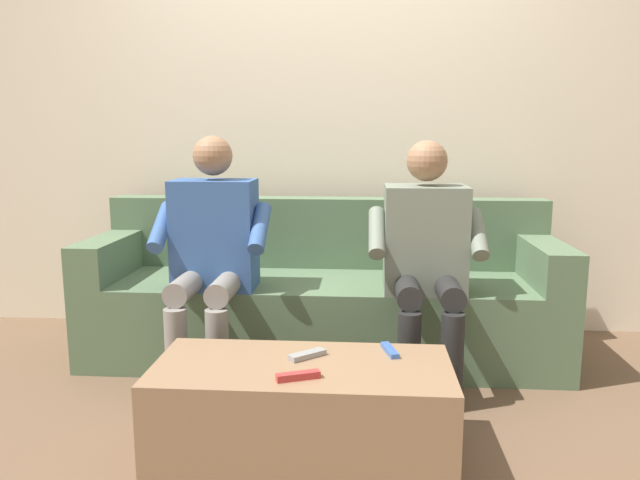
# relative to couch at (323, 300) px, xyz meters

# --- Properties ---
(ground_plane) EXTENTS (8.00, 8.00, 0.00)m
(ground_plane) POSITION_rel_couch_xyz_m (0.00, 0.72, -0.29)
(ground_plane) COLOR brown
(back_wall) EXTENTS (4.83, 0.06, 2.48)m
(back_wall) POSITION_rel_couch_xyz_m (0.00, -0.51, 0.95)
(back_wall) COLOR beige
(back_wall) RESTS_ON ground
(couch) EXTENTS (2.42, 0.74, 0.81)m
(couch) POSITION_rel_couch_xyz_m (0.00, 0.00, 0.00)
(couch) COLOR #516B4C
(couch) RESTS_ON ground
(coffee_table) EXTENTS (1.07, 0.49, 0.35)m
(coffee_table) POSITION_rel_couch_xyz_m (0.00, 1.06, -0.12)
(coffee_table) COLOR #8C6B4C
(coffee_table) RESTS_ON ground
(person_left_seated) EXTENTS (0.53, 0.58, 1.13)m
(person_left_seated) POSITION_rel_couch_xyz_m (-0.50, 0.32, 0.35)
(person_left_seated) COLOR slate
(person_left_seated) RESTS_ON ground
(person_right_seated) EXTENTS (0.54, 0.55, 1.15)m
(person_right_seated) POSITION_rel_couch_xyz_m (0.50, 0.35, 0.35)
(person_right_seated) COLOR #335693
(person_right_seated) RESTS_ON ground
(remote_red) EXTENTS (0.15, 0.08, 0.02)m
(remote_red) POSITION_rel_couch_xyz_m (-0.00, 1.20, 0.07)
(remote_red) COLOR #B73333
(remote_red) RESTS_ON coffee_table
(remote_blue) EXTENTS (0.07, 0.15, 0.02)m
(remote_blue) POSITION_rel_couch_xyz_m (-0.32, 0.92, 0.07)
(remote_blue) COLOR #3860B7
(remote_blue) RESTS_ON coffee_table
(remote_gray) EXTENTS (0.14, 0.13, 0.02)m
(remote_gray) POSITION_rel_couch_xyz_m (-0.01, 1.00, 0.07)
(remote_gray) COLOR gray
(remote_gray) RESTS_ON coffee_table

